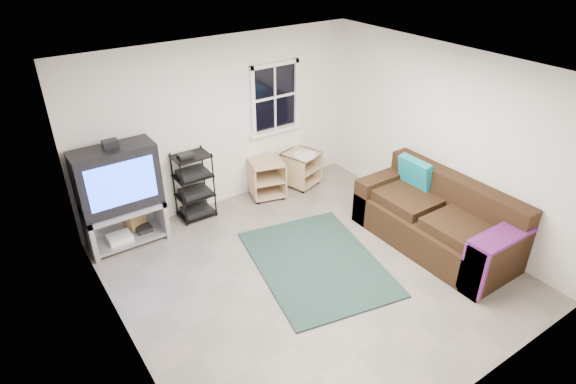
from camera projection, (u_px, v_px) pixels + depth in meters
room at (275, 102)px, 7.61m from camera, size 4.60×4.62×4.60m
tv_unit at (119, 189)px, 6.42m from camera, size 1.06×0.53×1.56m
av_rack at (194, 190)px, 7.21m from camera, size 0.53×0.39×1.06m
side_table_left at (266, 176)px, 7.86m from camera, size 0.65×0.65×0.63m
side_table_right at (299, 166)px, 8.17m from camera, size 0.66×0.66×0.61m
sofa at (437, 221)px, 6.62m from camera, size 1.01×2.27×1.04m
shag_rug at (317, 263)px, 6.40m from camera, size 1.91×2.36×0.02m
paper_bag at (135, 221)px, 6.94m from camera, size 0.31×0.26×0.38m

